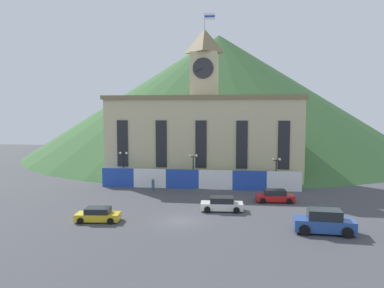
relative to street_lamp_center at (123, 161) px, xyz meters
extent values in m
plane|color=#424247|center=(10.97, -16.41, -3.58)|extent=(160.00, 160.00, 0.00)
cube|color=beige|center=(10.97, 6.84, 2.63)|extent=(29.21, 9.69, 12.44)
cube|color=olive|center=(10.97, 6.84, 9.15)|extent=(29.81, 10.29, 0.60)
cube|color=beige|center=(10.97, 6.84, 12.75)|extent=(4.09, 4.09, 6.60)
pyramid|color=olive|center=(10.97, 6.84, 17.89)|extent=(4.50, 4.50, 3.68)
cylinder|color=#2D2D33|center=(10.97, 4.73, 13.54)|extent=(3.11, 0.12, 3.11)
cube|color=black|center=(10.39, 4.66, 13.28)|extent=(1.20, 0.06, 0.62)
cylinder|color=#B2B2B7|center=(10.97, 6.84, 20.93)|extent=(0.10, 0.10, 2.40)
cube|color=white|center=(11.77, 6.84, 21.58)|extent=(1.60, 0.06, 1.00)
cube|color=#2347B2|center=(11.77, 6.80, 21.58)|extent=(1.60, 0.04, 0.28)
cube|color=#232328|center=(-0.71, 1.91, 2.38)|extent=(1.61, 0.16, 6.84)
cube|color=#232328|center=(5.13, 1.91, 2.38)|extent=(1.61, 0.16, 6.84)
cube|color=#232328|center=(10.97, 1.91, 2.38)|extent=(1.61, 0.16, 6.84)
cube|color=#232328|center=(16.81, 1.91, 2.38)|extent=(1.61, 0.16, 6.84)
cube|color=#232328|center=(22.65, 1.91, 2.38)|extent=(1.61, 0.16, 6.84)
cube|color=#2347B2|center=(-0.54, -0.94, -2.25)|extent=(4.60, 0.12, 2.67)
cube|color=white|center=(4.06, -0.94, -2.25)|extent=(4.60, 0.12, 2.67)
cube|color=#2347B2|center=(8.67, -0.94, -2.25)|extent=(4.60, 0.12, 2.67)
cube|color=white|center=(13.27, -0.94, -2.25)|extent=(4.60, 0.12, 2.67)
cube|color=#2347B2|center=(17.88, -0.94, -2.25)|extent=(4.60, 0.12, 2.67)
cube|color=white|center=(22.48, -0.94, -2.25)|extent=(4.60, 0.12, 2.67)
cone|color=#386033|center=(10.97, 46.54, 11.59)|extent=(95.37, 95.37, 30.35)
cylinder|color=black|center=(0.00, 0.00, -1.23)|extent=(0.14, 0.14, 4.71)
cube|color=black|center=(0.00, 0.00, 0.98)|extent=(0.90, 0.08, 0.08)
sphere|color=white|center=(-0.45, 0.00, 1.16)|extent=(0.36, 0.36, 0.36)
sphere|color=white|center=(0.45, 0.00, 1.16)|extent=(0.36, 0.36, 0.36)
cylinder|color=black|center=(10.07, 0.00, -1.34)|extent=(0.14, 0.14, 4.49)
cube|color=black|center=(10.07, 0.00, 0.76)|extent=(0.90, 0.08, 0.08)
sphere|color=white|center=(9.62, 0.00, 0.94)|extent=(0.36, 0.36, 0.36)
sphere|color=white|center=(10.52, 0.00, 0.94)|extent=(0.36, 0.36, 0.36)
cylinder|color=black|center=(21.47, 0.00, -1.51)|extent=(0.14, 0.14, 4.15)
cube|color=black|center=(21.47, 0.00, 0.41)|extent=(0.90, 0.08, 0.08)
sphere|color=white|center=(21.02, 0.00, 0.59)|extent=(0.36, 0.36, 0.36)
sphere|color=white|center=(21.92, 0.00, 0.59)|extent=(0.36, 0.36, 0.36)
cube|color=white|center=(14.67, -12.02, -3.06)|extent=(4.59, 2.04, 0.74)
cube|color=#1E2328|center=(14.67, -12.02, -2.39)|extent=(2.56, 1.79, 0.61)
cylinder|color=black|center=(13.20, -13.00, -3.25)|extent=(0.68, 0.36, 0.66)
cylinder|color=black|center=(13.10, -11.20, -3.25)|extent=(0.68, 0.36, 0.66)
cylinder|color=black|center=(16.25, -12.83, -3.25)|extent=(0.68, 0.36, 0.66)
cylinder|color=black|center=(16.15, -11.03, -3.25)|extent=(0.68, 0.36, 0.66)
cube|color=red|center=(20.70, -7.22, -3.08)|extent=(4.52, 2.11, 0.72)
cube|color=#1E2328|center=(20.70, -7.22, -2.43)|extent=(2.53, 1.83, 0.59)
cylinder|color=black|center=(19.27, -8.22, -3.27)|extent=(0.66, 0.37, 0.64)
cylinder|color=black|center=(19.14, -6.43, -3.27)|extent=(0.66, 0.37, 0.64)
cylinder|color=black|center=(22.26, -8.01, -3.27)|extent=(0.66, 0.37, 0.64)
cylinder|color=black|center=(22.13, -6.21, -3.27)|extent=(0.66, 0.37, 0.64)
cube|color=#284C99|center=(23.90, -18.37, -2.86)|extent=(5.21, 2.29, 1.04)
cube|color=#1E2328|center=(23.90, -18.37, -1.91)|extent=(2.91, 2.00, 0.85)
cylinder|color=black|center=(22.11, -19.27, -3.12)|extent=(0.94, 0.41, 0.92)
cylinder|color=black|center=(22.22, -17.27, -3.12)|extent=(0.94, 0.41, 0.92)
cylinder|color=black|center=(25.57, -19.47, -3.12)|extent=(0.94, 0.41, 0.92)
cylinder|color=black|center=(25.69, -17.47, -3.12)|extent=(0.94, 0.41, 0.92)
cube|color=yellow|center=(2.97, -17.47, -3.12)|extent=(4.35, 2.19, 0.67)
cube|color=#1E2328|center=(2.97, -17.47, -2.51)|extent=(2.46, 1.87, 0.55)
cylinder|color=black|center=(1.64, -18.50, -3.29)|extent=(0.62, 0.38, 0.59)
cylinder|color=black|center=(1.47, -16.71, -3.29)|extent=(0.62, 0.38, 0.59)
cylinder|color=black|center=(4.48, -18.23, -3.29)|extent=(0.62, 0.38, 0.59)
cylinder|color=black|center=(4.31, -16.43, -3.29)|extent=(0.62, 0.38, 0.59)
cylinder|color=#33567A|center=(5.13, -3.01, -3.16)|extent=(0.19, 0.19, 0.84)
cylinder|color=#33567A|center=(4.95, -3.17, -3.16)|extent=(0.19, 0.19, 0.84)
cylinder|color=#33567A|center=(5.04, -3.09, -2.41)|extent=(0.55, 0.55, 0.67)
sphere|color=tan|center=(5.04, -3.09, -1.93)|extent=(0.28, 0.28, 0.28)
camera|label=1|loc=(16.51, -51.49, 6.90)|focal=35.00mm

